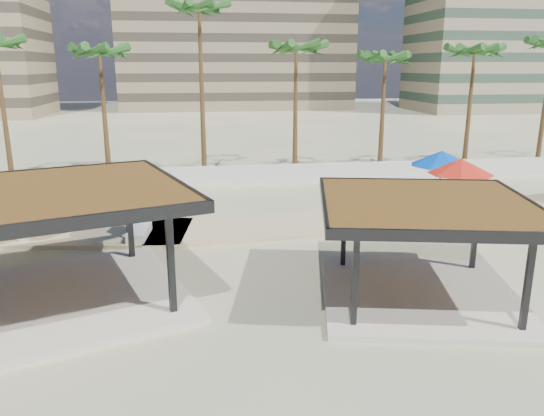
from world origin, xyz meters
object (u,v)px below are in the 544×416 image
Objects in this scene: umbrella_c at (461,167)px; lounger_b at (458,218)px; pavilion_central at (424,240)px; pavilion_west at (62,235)px; lounger_a at (139,231)px; lounger_c at (457,215)px.

umbrella_c is 2.54m from lounger_b.
pavilion_west reaches higher than pavilion_central.
pavilion_west reaches higher than lounger_a.
pavilion_central is 9.48m from lounger_c.
pavilion_west is 17.02m from lounger_b.
umbrella_c is (5.48, 8.33, 0.62)m from pavilion_central.
lounger_c is at bearing 68.34° from pavilion_central.
lounger_b is 0.69m from lounger_c.
pavilion_west is at bearing 169.86° from lounger_a.
lounger_c is (16.17, 6.40, -1.82)m from pavilion_west.
umbrella_c is at bearing 4.39° from lounger_b.
lounger_c is at bearing -116.63° from umbrella_c.
lounger_a reaches higher than lounger_b.
lounger_a is 1.12× the size of lounger_b.
pavilion_west is at bearing -174.97° from pavilion_central.
lounger_b is at bearing -84.59° from lounger_a.
pavilion_central is at bearing 144.52° from lounger_c.
umbrella_c is 2.08× the size of lounger_c.
lounger_b is 1.06× the size of lounger_c.
lounger_a is (-9.30, 7.21, -1.53)m from pavilion_central.
lounger_c is (5.20, 7.77, -1.56)m from pavilion_central.
pavilion_west is at bearing 109.93° from lounger_c.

